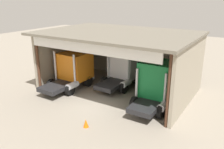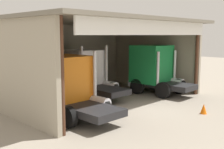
{
  "view_description": "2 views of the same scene",
  "coord_description": "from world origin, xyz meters",
  "views": [
    {
      "loc": [
        10.09,
        -13.23,
        8.15
      ],
      "look_at": [
        0.0,
        2.93,
        1.79
      ],
      "focal_mm": 37.67,
      "sensor_mm": 36.0,
      "label": 1
    },
    {
      "loc": [
        -12.78,
        -9.46,
        4.31
      ],
      "look_at": [
        0.0,
        2.93,
        1.79
      ],
      "focal_mm": 44.88,
      "sensor_mm": 36.0,
      "label": 2
    }
  ],
  "objects": [
    {
      "name": "tool_cart",
      "position": [
        1.9,
        6.83,
        0.5
      ],
      "size": [
        0.9,
        0.6,
        1.0
      ],
      "primitive_type": "cube",
      "color": "black",
      "rests_on": "ground"
    },
    {
      "name": "ground_plane",
      "position": [
        0.0,
        0.0,
        0.0
      ],
      "size": [
        80.0,
        80.0,
        0.0
      ],
      "primitive_type": "plane",
      "color": "gray",
      "rests_on": "ground"
    },
    {
      "name": "truck_green_center_right_bay",
      "position": [
        4.14,
        2.58,
        1.88
      ],
      "size": [
        2.61,
        4.69,
        3.56
      ],
      "rotation": [
        0.0,
        0.0,
        0.01
      ],
      "color": "#197F3D",
      "rests_on": "ground"
    },
    {
      "name": "traffic_cone",
      "position": [
        1.49,
        -2.67,
        0.28
      ],
      "size": [
        0.36,
        0.36,
        0.56
      ],
      "primitive_type": "cone",
      "color": "orange",
      "rests_on": "ground"
    },
    {
      "name": "oil_drum",
      "position": [
        1.59,
        7.09,
        0.46
      ],
      "size": [
        0.58,
        0.58,
        0.93
      ],
      "primitive_type": "cylinder",
      "color": "#B21E19",
      "rests_on": "ground"
    },
    {
      "name": "workshop_shed",
      "position": [
        0.0,
        4.93,
        3.62
      ],
      "size": [
        12.93,
        9.27,
        5.3
      ],
      "color": "#9E937F",
      "rests_on": "ground"
    },
    {
      "name": "truck_orange_left_bay",
      "position": [
        -3.99,
        2.47,
        1.7
      ],
      "size": [
        2.7,
        5.3,
        3.47
      ],
      "rotation": [
        0.0,
        0.0,
        -0.01
      ],
      "color": "orange",
      "rests_on": "ground"
    },
    {
      "name": "truck_white_center_bay",
      "position": [
        -0.2,
        5.37,
        1.73
      ],
      "size": [
        2.6,
        5.36,
        3.59
      ],
      "rotation": [
        0.0,
        0.0,
        -0.02
      ],
      "color": "white",
      "rests_on": "ground"
    }
  ]
}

